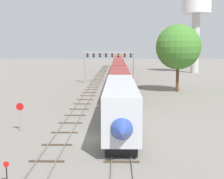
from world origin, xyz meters
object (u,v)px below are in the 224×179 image
at_px(signal_gantry, 109,58).
at_px(trackside_tree_left, 178,47).
at_px(passenger_train, 119,69).
at_px(stop_sign, 20,113).
at_px(water_tower, 196,11).
at_px(switch_stand, 7,176).

xyz_separation_m(signal_gantry, trackside_tree_left, (13.25, -14.54, 2.58)).
relative_size(signal_gantry, trackside_tree_left, 0.96).
distance_m(passenger_train, signal_gantry, 9.43).
distance_m(stop_sign, trackside_tree_left, 36.54).
height_order(stop_sign, trackside_tree_left, trackside_tree_left).
bearing_deg(water_tower, signal_gantry, -131.63).
distance_m(water_tower, stop_sign, 84.08).
height_order(signal_gantry, trackside_tree_left, trackside_tree_left).
relative_size(water_tower, stop_sign, 8.85).
xyz_separation_m(passenger_train, stop_sign, (-10.00, -52.32, -0.74)).
distance_m(signal_gantry, stop_sign, 44.58).
height_order(water_tower, trackside_tree_left, water_tower).
distance_m(passenger_train, stop_sign, 53.27).
bearing_deg(trackside_tree_left, switch_stand, -113.48).
distance_m(switch_stand, stop_sign, 12.89).
distance_m(passenger_train, switch_stand, 65.23).
distance_m(passenger_train, water_tower, 37.48).
xyz_separation_m(passenger_train, trackside_tree_left, (11.00, -23.13, 5.76)).
bearing_deg(stop_sign, signal_gantry, 79.95).
bearing_deg(stop_sign, trackside_tree_left, 54.26).
relative_size(passenger_train, trackside_tree_left, 9.74).
xyz_separation_m(switch_stand, stop_sign, (-2.90, 12.49, 1.35)).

